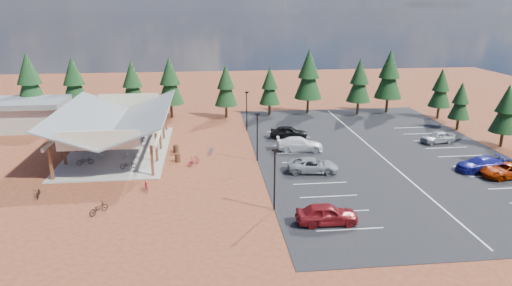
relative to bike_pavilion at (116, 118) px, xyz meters
name	(u,v)px	position (x,y,z in m)	size (l,w,h in m)	color
ground	(210,169)	(10.00, -7.00, -3.82)	(140.00, 140.00, 0.00)	maroon
asphalt_lot	(378,153)	(28.50, -4.00, -3.80)	(27.00, 44.00, 0.04)	black
concrete_pad	(119,151)	(0.00, 0.00, -3.77)	(10.60, 18.60, 0.10)	gray
bike_pavilion	(116,118)	(0.00, 0.00, 0.00)	(11.65, 19.40, 4.97)	#503117
outbuilding	(23,114)	(-14.00, 11.00, -1.80)	(11.00, 7.00, 3.90)	#ADA593
lamp_post_0	(275,175)	(15.00, -17.00, -0.85)	(0.50, 0.25, 5.14)	black
lamp_post_1	(257,133)	(15.00, -5.00, -0.85)	(0.50, 0.25, 5.14)	black
lamp_post_2	(247,108)	(15.00, 7.00, -0.85)	(0.50, 0.25, 5.14)	black
trash_bin_0	(178,158)	(6.71, -4.40, -3.37)	(0.60, 0.60, 0.90)	#462919
trash_bin_1	(176,149)	(6.37, -1.24, -3.37)	(0.60, 0.60, 0.90)	#462919
pine_0	(29,80)	(-13.82, 14.40, 2.10)	(4.16, 4.16, 9.70)	#382314
pine_1	(74,81)	(-8.43, 15.78, 1.62)	(3.83, 3.83, 8.92)	#382314
pine_2	(132,84)	(-0.36, 15.08, 1.25)	(3.57, 3.57, 8.31)	#382314
pine_3	(170,81)	(4.85, 15.09, 1.52)	(3.76, 3.76, 8.75)	#382314
pine_4	(226,86)	(12.70, 14.36, 0.86)	(3.29, 3.29, 7.67)	#382314
pine_5	(270,86)	(19.11, 15.20, 0.55)	(3.08, 3.08, 7.17)	#382314
pine_6	(309,74)	(25.00, 15.86, 2.04)	(4.12, 4.12, 9.59)	#382314
pine_7	(359,81)	(32.20, 14.23, 1.25)	(3.57, 3.57, 8.31)	#382314
pine_8	(389,75)	(37.01, 15.05, 1.94)	(4.05, 4.05, 9.44)	#382314
pine_11	(506,109)	(43.49, -3.16, 0.63)	(3.13, 3.13, 7.30)	#382314
pine_12	(461,101)	(42.41, 4.41, 0.04)	(2.72, 2.72, 6.34)	#382314
pine_13	(441,88)	(42.93, 10.64, 0.59)	(3.10, 3.10, 7.23)	#382314
bike_0	(85,161)	(-2.59, -4.55, -3.30)	(0.57, 1.62, 0.85)	black
bike_1	(94,155)	(-1.95, -3.17, -3.18)	(0.51, 1.79, 1.08)	#999CA2
bike_2	(98,141)	(-2.80, 2.60, -3.29)	(0.58, 1.66, 0.87)	navy
bike_3	(99,133)	(-3.30, 5.62, -3.21)	(0.49, 1.72, 1.03)	maroon
bike_4	(128,165)	(1.95, -6.20, -3.31)	(0.54, 1.56, 0.82)	black
bike_5	(128,155)	(1.48, -3.38, -3.22)	(0.48, 1.68, 1.01)	gray
bike_6	(140,138)	(1.88, 3.22, -3.31)	(0.54, 1.56, 0.82)	navy
bike_7	(133,132)	(0.72, 5.89, -3.26)	(0.44, 1.55, 0.93)	maroon
bike_8	(38,193)	(-4.57, -12.35, -3.41)	(0.55, 1.57, 0.83)	black
bike_11	(146,186)	(4.38, -11.91, -3.38)	(0.42, 1.49, 0.90)	maroon
bike_12	(98,208)	(1.22, -16.21, -3.35)	(0.62, 1.79, 0.94)	black
bike_14	(211,150)	(10.26, -2.06, -3.41)	(0.55, 1.57, 0.83)	navy
bike_15	(194,161)	(8.40, -5.73, -3.34)	(0.45, 1.60, 0.96)	maroon
car_0	(327,214)	(18.52, -19.89, -3.00)	(1.86, 4.61, 1.57)	maroon
car_2	(313,165)	(20.00, -9.04, -3.09)	(2.29, 4.96, 1.38)	#909497
car_3	(300,144)	(20.11, -2.16, -3.03)	(2.11, 5.19, 1.51)	white
car_4	(289,132)	(19.75, 2.82, -3.02)	(1.81, 4.51, 1.54)	black
car_6	(507,170)	(37.89, -12.42, -3.11)	(2.25, 4.88, 1.36)	#9C2602
car_7	(481,164)	(36.44, -10.53, -3.08)	(1.97, 4.85, 1.41)	navy
car_8	(438,137)	(36.90, -1.01, -3.09)	(1.64, 4.07, 1.39)	#96979D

